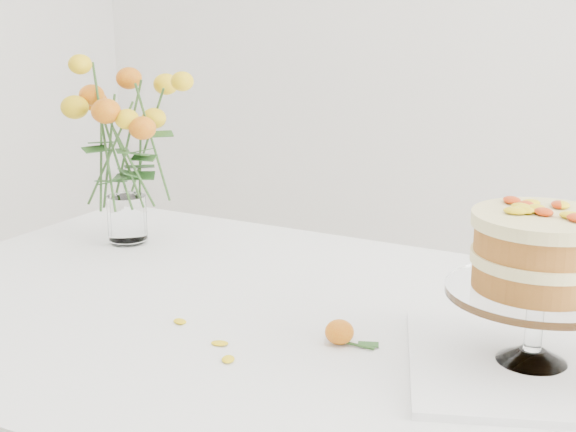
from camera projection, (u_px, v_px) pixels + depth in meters
name	position (u px, v px, depth m)	size (l,w,h in m)	color
table	(278.00, 362.00, 1.30)	(1.43, 0.93, 0.76)	tan
napkin	(531.00, 364.00, 1.10)	(0.33, 0.33, 0.01)	white
cake_stand	(540.00, 259.00, 1.06)	(0.24, 0.24, 0.22)	white
rose_vase	(123.00, 130.00, 1.61)	(0.34, 0.34, 0.40)	white
loose_rose_far	(340.00, 332.00, 1.17)	(0.08, 0.04, 0.04)	#C44709
stray_petal_a	(180.00, 322.00, 1.25)	(0.03, 0.02, 0.00)	yellow
stray_petal_b	(220.00, 343.00, 1.17)	(0.03, 0.02, 0.00)	yellow
stray_petal_c	(228.00, 359.00, 1.12)	(0.03, 0.02, 0.00)	yellow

